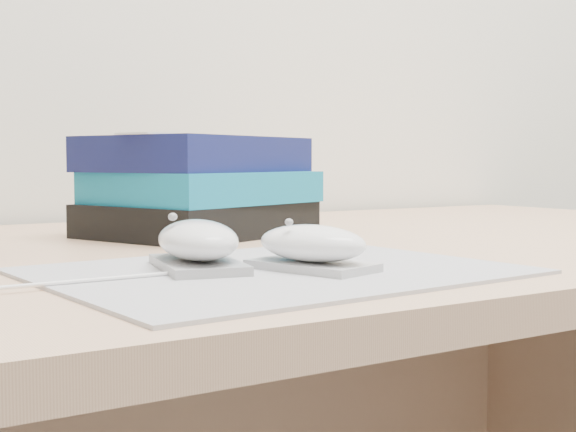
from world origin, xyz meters
TOP-DOWN VIEW (x-y plane):
  - mousepad at (-0.10, 1.36)m, footprint 0.39×0.31m
  - mouse_rear at (-0.15, 1.40)m, footprint 0.08×0.12m
  - mouse_front at (-0.08, 1.34)m, footprint 0.08×0.11m
  - usb_cable at (-0.28, 1.37)m, footprint 0.23×0.01m
  - book_stack at (-0.01, 1.69)m, footprint 0.30×0.27m

SIDE VIEW (x-z plane):
  - mousepad at x=-0.10m, z-range 0.73..0.73m
  - usb_cable at x=-0.28m, z-range 0.73..0.74m
  - mouse_front at x=-0.08m, z-range 0.73..0.77m
  - mouse_rear at x=-0.15m, z-range 0.73..0.78m
  - book_stack at x=-0.01m, z-range 0.73..0.85m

